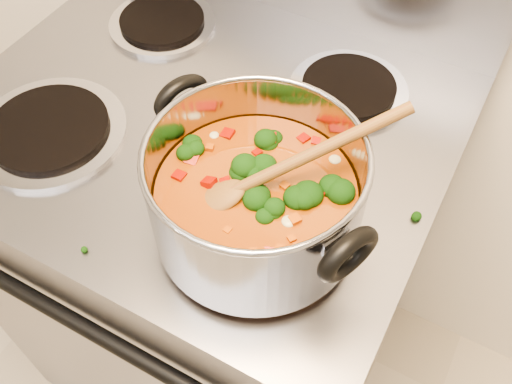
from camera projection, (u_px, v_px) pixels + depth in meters
electric_range at (219, 259)px, 1.25m from camera, size 0.76×0.69×1.08m
stockpot at (256, 196)px, 0.69m from camera, size 0.32×0.26×0.16m
wooden_spoon at (267, 175)px, 0.66m from camera, size 0.21×0.20×0.12m
cooktop_crumbs at (216, 150)px, 0.84m from camera, size 0.20×0.16×0.01m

